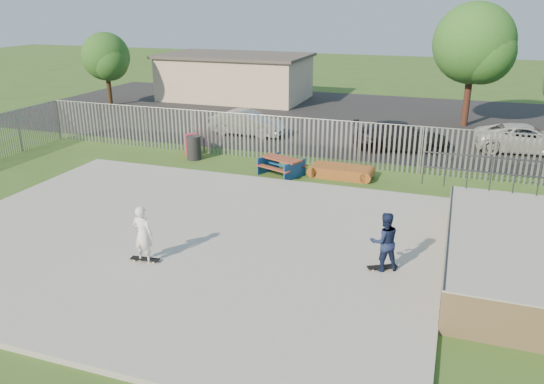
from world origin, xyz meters
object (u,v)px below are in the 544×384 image
(car_silver, at_px, (247,123))
(skater_navy, at_px, (384,241))
(car_dark, at_px, (401,136))
(picnic_table, at_px, (281,166))
(trash_bin_red, at_px, (191,145))
(tree_left, at_px, (106,57))
(skater_white, at_px, (143,234))
(funbox, at_px, (341,172))
(trash_bin_grey, at_px, (194,148))
(car_white, at_px, (526,139))
(tree_mid, at_px, (474,44))

(car_silver, distance_m, skater_navy, 15.84)
(car_dark, height_order, skater_navy, skater_navy)
(picnic_table, relative_size, skater_navy, 1.34)
(trash_bin_red, bearing_deg, tree_left, 139.90)
(picnic_table, distance_m, tree_left, 19.43)
(picnic_table, distance_m, skater_navy, 8.84)
(trash_bin_red, height_order, skater_navy, skater_navy)
(trash_bin_red, height_order, car_dark, car_dark)
(trash_bin_red, bearing_deg, skater_white, -69.12)
(funbox, relative_size, car_dark, 0.48)
(funbox, xyz_separation_m, skater_white, (-3.35, -9.36, 0.73))
(trash_bin_grey, xyz_separation_m, car_white, (14.27, 6.23, 0.13))
(car_white, bearing_deg, picnic_table, 121.63)
(skater_white, bearing_deg, car_dark, -106.76)
(trash_bin_red, bearing_deg, picnic_table, -16.97)
(car_silver, height_order, skater_white, skater_white)
(trash_bin_red, height_order, tree_left, tree_left)
(car_silver, xyz_separation_m, car_dark, (8.05, -0.28, 0.01))
(car_white, bearing_deg, skater_white, 141.64)
(skater_navy, distance_m, skater_white, 6.34)
(trash_bin_red, height_order, car_white, car_white)
(car_dark, bearing_deg, tree_left, 61.74)
(picnic_table, bearing_deg, tree_left, 168.37)
(car_white, bearing_deg, tree_left, 77.65)
(picnic_table, height_order, trash_bin_red, trash_bin_red)
(car_white, height_order, tree_mid, tree_mid)
(skater_white, bearing_deg, car_white, -121.17)
(trash_bin_red, distance_m, tree_left, 14.67)
(trash_bin_grey, bearing_deg, tree_left, 139.20)
(trash_bin_grey, distance_m, car_dark, 9.85)
(funbox, xyz_separation_m, car_dark, (1.81, 5.04, 0.47))
(skater_navy, bearing_deg, trash_bin_red, -68.61)
(trash_bin_red, height_order, tree_mid, tree_mid)
(picnic_table, height_order, car_white, car_white)
(skater_navy, bearing_deg, tree_left, -68.30)
(trash_bin_red, distance_m, skater_navy, 13.27)
(funbox, bearing_deg, trash_bin_red, 173.79)
(car_dark, relative_size, skater_navy, 2.88)
(picnic_table, height_order, tree_left, tree_left)
(tree_left, bearing_deg, car_white, -8.11)
(trash_bin_grey, relative_size, skater_navy, 0.68)
(car_silver, bearing_deg, tree_mid, -57.10)
(trash_bin_grey, relative_size, car_white, 0.23)
(funbox, bearing_deg, car_dark, 71.37)
(picnic_table, distance_m, funbox, 2.45)
(tree_mid, bearing_deg, skater_navy, -95.61)
(car_dark, xyz_separation_m, tree_mid, (2.85, 6.53, 3.90))
(skater_navy, bearing_deg, tree_mid, -123.53)
(trash_bin_red, xyz_separation_m, trash_bin_grey, (0.45, -0.62, 0.05))
(trash_bin_grey, relative_size, tree_left, 0.22)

